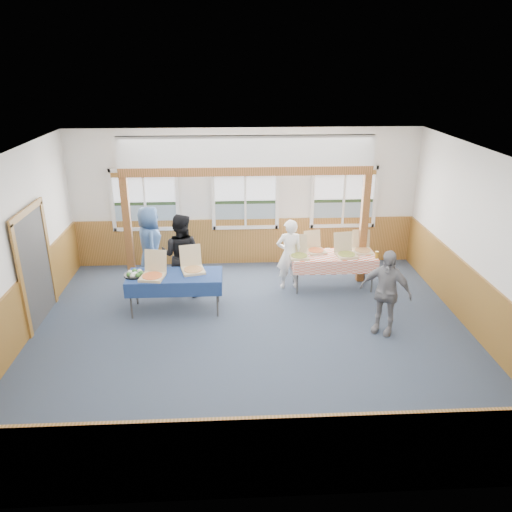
# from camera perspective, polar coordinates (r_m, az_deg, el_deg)

# --- Properties ---
(floor) EXTENTS (8.00, 8.00, 0.00)m
(floor) POSITION_cam_1_polar(r_m,az_deg,el_deg) (9.00, -0.42, -9.19)
(floor) COLOR #252B3C
(floor) RESTS_ON ground
(ceiling) EXTENTS (8.00, 8.00, 0.00)m
(ceiling) POSITION_cam_1_polar(r_m,az_deg,el_deg) (7.86, -0.48, 11.27)
(ceiling) COLOR white
(ceiling) RESTS_ON wall_back
(wall_back) EXTENTS (8.00, 0.00, 8.00)m
(wall_back) POSITION_cam_1_polar(r_m,az_deg,el_deg) (11.62, -1.24, 6.63)
(wall_back) COLOR silver
(wall_back) RESTS_ON floor
(wall_front) EXTENTS (8.00, 0.00, 8.00)m
(wall_front) POSITION_cam_1_polar(r_m,az_deg,el_deg) (5.20, 1.37, -13.85)
(wall_front) COLOR silver
(wall_front) RESTS_ON floor
(wall_left) EXTENTS (0.00, 8.00, 8.00)m
(wall_left) POSITION_cam_1_polar(r_m,az_deg,el_deg) (9.06, -26.62, -0.19)
(wall_left) COLOR silver
(wall_left) RESTS_ON floor
(wall_right) EXTENTS (0.00, 8.00, 8.00)m
(wall_right) POSITION_cam_1_polar(r_m,az_deg,el_deg) (9.36, 24.83, 0.78)
(wall_right) COLOR silver
(wall_right) RESTS_ON floor
(wainscot_back) EXTENTS (7.98, 0.05, 1.10)m
(wainscot_back) POSITION_cam_1_polar(r_m,az_deg,el_deg) (11.92, -1.19, 1.72)
(wainscot_back) COLOR brown
(wainscot_back) RESTS_ON floor
(wainscot_front) EXTENTS (7.98, 0.05, 1.10)m
(wainscot_front) POSITION_cam_1_polar(r_m,az_deg,el_deg) (5.89, 1.25, -22.04)
(wainscot_front) COLOR brown
(wainscot_front) RESTS_ON floor
(wainscot_left) EXTENTS (0.05, 6.98, 1.10)m
(wainscot_left) POSITION_cam_1_polar(r_m,az_deg,el_deg) (9.45, -25.42, -6.10)
(wainscot_left) COLOR brown
(wainscot_left) RESTS_ON floor
(wainscot_right) EXTENTS (0.05, 6.98, 1.10)m
(wainscot_right) POSITION_cam_1_polar(r_m,az_deg,el_deg) (9.74, 23.74, -5.00)
(wainscot_right) COLOR brown
(wainscot_right) RESTS_ON floor
(cased_opening) EXTENTS (0.06, 1.30, 2.10)m
(cased_opening) POSITION_cam_1_polar(r_m,az_deg,el_deg) (10.01, -23.99, -1.19)
(cased_opening) COLOR #363636
(cased_opening) RESTS_ON wall_left
(window_left) EXTENTS (1.56, 0.10, 1.46)m
(window_left) POSITION_cam_1_polar(r_m,az_deg,el_deg) (11.72, -12.62, 6.63)
(window_left) COLOR white
(window_left) RESTS_ON wall_back
(window_mid) EXTENTS (1.56, 0.10, 1.46)m
(window_mid) POSITION_cam_1_polar(r_m,az_deg,el_deg) (11.56, -1.23, 6.95)
(window_mid) COLOR white
(window_mid) RESTS_ON wall_back
(window_right) EXTENTS (1.56, 0.10, 1.46)m
(window_right) POSITION_cam_1_polar(r_m,az_deg,el_deg) (11.85, 10.03, 7.00)
(window_right) COLOR white
(window_right) RESTS_ON wall_back
(post_left) EXTENTS (0.15, 0.15, 2.40)m
(post_left) POSITION_cam_1_polar(r_m,az_deg,el_deg) (10.80, -14.39, 2.53)
(post_left) COLOR brown
(post_left) RESTS_ON floor
(post_right) EXTENTS (0.15, 0.15, 2.40)m
(post_right) POSITION_cam_1_polar(r_m,az_deg,el_deg) (10.96, 12.18, 3.01)
(post_right) COLOR brown
(post_right) RESTS_ON floor
(cross_beam) EXTENTS (5.15, 0.18, 0.18)m
(cross_beam) POSITION_cam_1_polar(r_m,az_deg,el_deg) (10.25, -1.06, 9.69)
(cross_beam) COLOR brown
(cross_beam) RESTS_ON post_left
(table_left) EXTENTS (1.93, 1.17, 0.76)m
(table_left) POSITION_cam_1_polar(r_m,az_deg,el_deg) (9.71, -9.27, -2.44)
(table_left) COLOR #363636
(table_left) RESTS_ON floor
(table_right) EXTENTS (1.88, 1.13, 0.76)m
(table_right) POSITION_cam_1_polar(r_m,az_deg,el_deg) (10.68, 8.82, -0.12)
(table_right) COLOR #363636
(table_right) RESTS_ON floor
(pizza_box_a) EXTENTS (0.51, 0.59, 0.47)m
(pizza_box_a) POSITION_cam_1_polar(r_m,az_deg,el_deg) (9.61, -11.70, -2.04)
(pizza_box_a) COLOR tan
(pizza_box_a) RESTS_ON table_left
(pizza_box_b) EXTENTS (0.53, 0.60, 0.46)m
(pizza_box_b) POSITION_cam_1_polar(r_m,az_deg,el_deg) (9.77, -7.24, -1.34)
(pizza_box_b) COLOR tan
(pizza_box_b) RESTS_ON table_left
(pizza_box_c) EXTENTS (0.39, 0.47, 0.42)m
(pizza_box_c) POSITION_cam_1_polar(r_m,az_deg,el_deg) (10.42, 4.92, 0.23)
(pizza_box_c) COLOR tan
(pizza_box_c) RESTS_ON table_right
(pizza_box_d) EXTENTS (0.47, 0.53, 0.41)m
(pizza_box_d) POSITION_cam_1_polar(r_m,az_deg,el_deg) (10.74, 6.78, 0.83)
(pizza_box_d) COLOR tan
(pizza_box_d) RESTS_ON table_right
(pizza_box_e) EXTENTS (0.47, 0.55, 0.44)m
(pizza_box_e) POSITION_cam_1_polar(r_m,az_deg,el_deg) (10.62, 10.23, 0.38)
(pizza_box_e) COLOR tan
(pizza_box_e) RESTS_ON table_right
(pizza_box_f) EXTENTS (0.39, 0.48, 0.42)m
(pizza_box_f) POSITION_cam_1_polar(r_m,az_deg,el_deg) (10.91, 12.06, 0.83)
(pizza_box_f) COLOR tan
(pizza_box_f) RESTS_ON table_right
(veggie_tray) EXTENTS (0.42, 0.42, 0.10)m
(veggie_tray) POSITION_cam_1_polar(r_m,az_deg,el_deg) (9.79, -13.67, -2.01)
(veggie_tray) COLOR black
(veggie_tray) RESTS_ON table_left
(drink_glass) EXTENTS (0.07, 0.07, 0.15)m
(drink_glass) POSITION_cam_1_polar(r_m,az_deg,el_deg) (10.61, 13.63, 0.14)
(drink_glass) COLOR #AA741C
(drink_glass) RESTS_ON table_right
(woman_white) EXTENTS (0.58, 0.40, 1.53)m
(woman_white) POSITION_cam_1_polar(r_m,az_deg,el_deg) (10.55, 3.83, 0.21)
(woman_white) COLOR white
(woman_white) RESTS_ON floor
(woman_black) EXTENTS (0.97, 0.83, 1.73)m
(woman_black) POSITION_cam_1_polar(r_m,az_deg,el_deg) (10.35, -8.57, 0.15)
(woman_black) COLOR black
(woman_black) RESTS_ON floor
(man_blue) EXTENTS (0.73, 0.94, 1.70)m
(man_blue) POSITION_cam_1_polar(r_m,az_deg,el_deg) (11.10, -12.02, 1.33)
(man_blue) COLOR #39598E
(man_blue) RESTS_ON floor
(person_grey) EXTENTS (0.98, 0.83, 1.57)m
(person_grey) POSITION_cam_1_polar(r_m,az_deg,el_deg) (9.10, 14.58, -4.00)
(person_grey) COLOR gray
(person_grey) RESTS_ON floor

